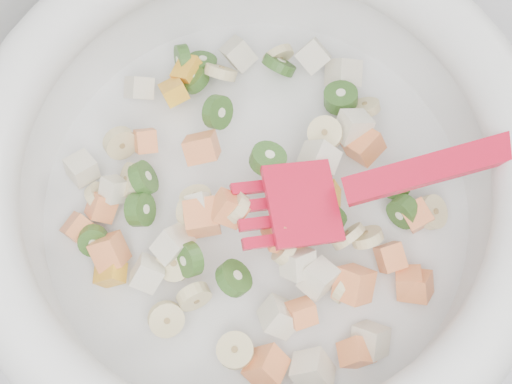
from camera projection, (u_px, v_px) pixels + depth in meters
counter at (334, 295)px, 1.05m from camera, size 2.00×0.60×0.90m
mixing_bowl at (256, 185)px, 0.55m from camera, size 0.42×0.41×0.12m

